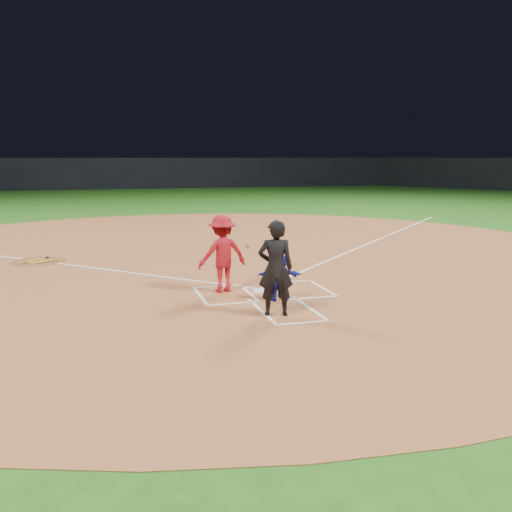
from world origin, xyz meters
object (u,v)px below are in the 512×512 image
object	(u,v)px
on_deck_circle	(39,261)
umpire	(276,268)
catcher	(280,277)
home_plate	(263,291)
batter_at_plate	(222,254)

from	to	relation	value
on_deck_circle	umpire	size ratio (longest dim) A/B	0.83
on_deck_circle	catcher	bearing A→B (deg)	-49.77
on_deck_circle	home_plate	bearing A→B (deg)	-46.17
on_deck_circle	umpire	distance (m)	9.77
home_plate	umpire	world-z (taller)	umpire
home_plate	catcher	size ratio (longest dim) A/B	0.54
on_deck_circle	catcher	size ratio (longest dim) A/B	1.52
on_deck_circle	catcher	xyz separation A→B (m)	(5.87, -6.94, 0.55)
catcher	umpire	world-z (taller)	umpire
catcher	batter_at_plate	bearing A→B (deg)	-39.29
catcher	on_deck_circle	bearing A→B (deg)	-38.85
batter_at_plate	home_plate	bearing A→B (deg)	-19.66
home_plate	batter_at_plate	bearing A→B (deg)	-19.66
home_plate	catcher	xyz separation A→B (m)	(0.12, -0.95, 0.55)
on_deck_circle	umpire	bearing A→B (deg)	-56.30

